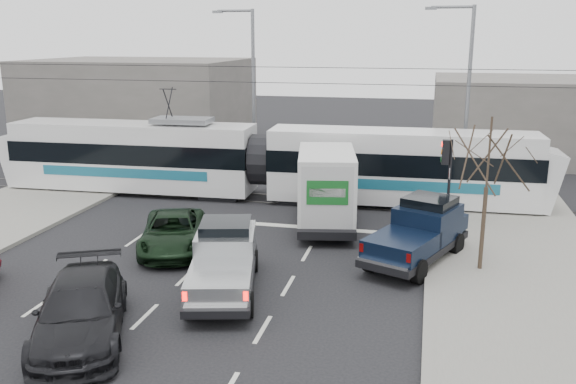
% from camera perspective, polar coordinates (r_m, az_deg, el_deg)
% --- Properties ---
extents(ground, '(120.00, 120.00, 0.00)m').
position_cam_1_polar(ground, '(19.67, -4.87, -8.29)').
color(ground, black).
rests_on(ground, ground).
extents(sidewalk_right, '(6.00, 60.00, 0.15)m').
position_cam_1_polar(sidewalk_right, '(19.09, 22.24, -9.86)').
color(sidewalk_right, gray).
rests_on(sidewalk_right, ground).
extents(rails, '(60.00, 1.60, 0.03)m').
position_cam_1_polar(rails, '(28.83, 1.20, -0.80)').
color(rails, '#33302D').
rests_on(rails, ground).
extents(building_left, '(14.00, 10.00, 6.00)m').
position_cam_1_polar(building_left, '(44.13, -13.67, 8.07)').
color(building_left, slate).
rests_on(building_left, ground).
extents(building_right, '(12.00, 10.00, 5.00)m').
position_cam_1_polar(building_right, '(42.02, 21.72, 6.47)').
color(building_right, slate).
rests_on(building_right, ground).
extents(bare_tree, '(2.40, 2.40, 5.00)m').
position_cam_1_polar(bare_tree, '(20.19, 18.26, 2.88)').
color(bare_tree, '#47382B').
rests_on(bare_tree, ground).
extents(traffic_signal, '(0.44, 0.44, 3.60)m').
position_cam_1_polar(traffic_signal, '(24.23, 14.64, 2.44)').
color(traffic_signal, black).
rests_on(traffic_signal, ground).
extents(street_lamp_near, '(2.38, 0.25, 9.00)m').
position_cam_1_polar(street_lamp_near, '(31.37, 16.19, 9.36)').
color(street_lamp_near, slate).
rests_on(street_lamp_near, ground).
extents(street_lamp_far, '(2.38, 0.25, 9.00)m').
position_cam_1_polar(street_lamp_far, '(34.76, -3.56, 10.33)').
color(street_lamp_far, slate).
rests_on(street_lamp_far, ground).
extents(catenary, '(60.00, 0.20, 7.00)m').
position_cam_1_polar(catenary, '(28.07, 1.24, 6.85)').
color(catenary, black).
rests_on(catenary, ground).
extents(tram, '(25.13, 3.39, 5.12)m').
position_cam_1_polar(tram, '(28.94, -2.56, 2.93)').
color(tram, white).
rests_on(tram, ground).
extents(silver_pickup, '(3.03, 5.61, 1.94)m').
position_cam_1_polar(silver_pickup, '(18.87, -5.96, -6.19)').
color(silver_pickup, black).
rests_on(silver_pickup, ground).
extents(box_truck, '(3.29, 6.62, 3.17)m').
position_cam_1_polar(box_truck, '(24.89, 3.57, 0.41)').
color(box_truck, black).
rests_on(box_truck, ground).
extents(navy_pickup, '(3.67, 5.36, 2.13)m').
position_cam_1_polar(navy_pickup, '(21.47, 12.28, -3.62)').
color(navy_pickup, black).
rests_on(navy_pickup, ground).
extents(green_car, '(3.58, 5.20, 1.32)m').
position_cam_1_polar(green_car, '(22.55, -10.72, -3.70)').
color(green_car, black).
rests_on(green_car, ground).
extents(dark_car, '(4.12, 5.65, 1.52)m').
position_cam_1_polar(dark_car, '(16.74, -18.82, -10.43)').
color(dark_car, black).
rests_on(dark_car, ground).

